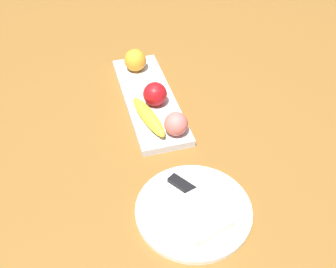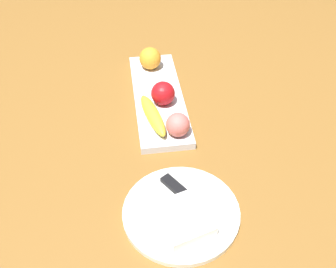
% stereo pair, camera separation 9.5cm
% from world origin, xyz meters
% --- Properties ---
extents(ground_plane, '(2.40, 2.40, 0.00)m').
position_xyz_m(ground_plane, '(0.00, 0.00, 0.00)').
color(ground_plane, brown).
extents(fruit_tray, '(0.43, 0.14, 0.02)m').
position_xyz_m(fruit_tray, '(0.02, 0.03, 0.01)').
color(fruit_tray, silver).
rests_on(fruit_tray, ground_plane).
extents(apple, '(0.07, 0.07, 0.07)m').
position_xyz_m(apple, '(0.06, 0.04, 0.05)').
color(apple, red).
rests_on(apple, fruit_tray).
extents(banana, '(0.18, 0.07, 0.04)m').
position_xyz_m(banana, '(0.13, 0.00, 0.04)').
color(banana, yellow).
rests_on(banana, fruit_tray).
extents(orange_near_apple, '(0.07, 0.07, 0.07)m').
position_xyz_m(orange_near_apple, '(-0.13, 0.02, 0.05)').
color(orange_near_apple, orange).
rests_on(orange_near_apple, fruit_tray).
extents(peach, '(0.06, 0.06, 0.06)m').
position_xyz_m(peach, '(0.19, 0.06, 0.05)').
color(peach, '#D66B65').
rests_on(peach, fruit_tray).
extents(dinner_plate, '(0.25, 0.25, 0.01)m').
position_xyz_m(dinner_plate, '(0.42, 0.03, 0.01)').
color(dinner_plate, white).
rests_on(dinner_plate, ground_plane).
extents(folded_napkin, '(0.14, 0.13, 0.03)m').
position_xyz_m(folded_napkin, '(0.45, 0.03, 0.03)').
color(folded_napkin, white).
rests_on(folded_napkin, dinner_plate).
extents(knife, '(0.16, 0.12, 0.01)m').
position_xyz_m(knife, '(0.38, 0.04, 0.02)').
color(knife, silver).
rests_on(knife, dinner_plate).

